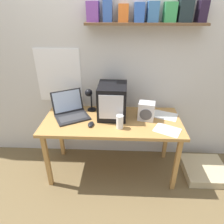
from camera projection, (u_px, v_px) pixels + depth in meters
ground_plane at (112, 169)px, 2.55m from camera, size 12.00×12.00×0.00m
back_wall at (114, 58)px, 2.28m from camera, size 5.60×0.24×2.60m
corner_desk at (112, 125)px, 2.24m from camera, size 1.52×0.66×0.72m
crt_monitor at (112, 101)px, 2.21m from camera, size 0.32×0.37×0.37m
laptop at (70, 110)px, 2.27m from camera, size 0.47×0.46×0.27m
desk_lamp at (89, 96)px, 2.29m from camera, size 0.11×0.14×0.29m
juice_glass at (120, 122)px, 2.03m from camera, size 0.07×0.07×0.14m
space_heater at (146, 111)px, 2.18m from camera, size 0.19×0.16×0.20m
computer_mouse at (91, 124)px, 2.10m from camera, size 0.07×0.11×0.03m
printed_handout at (165, 115)px, 2.29m from camera, size 0.33×0.29×0.00m
loose_paper_near_laptop at (167, 130)px, 2.02m from camera, size 0.31×0.29×0.00m
floor_cushion at (204, 170)px, 2.47m from camera, size 0.50×0.50×0.09m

